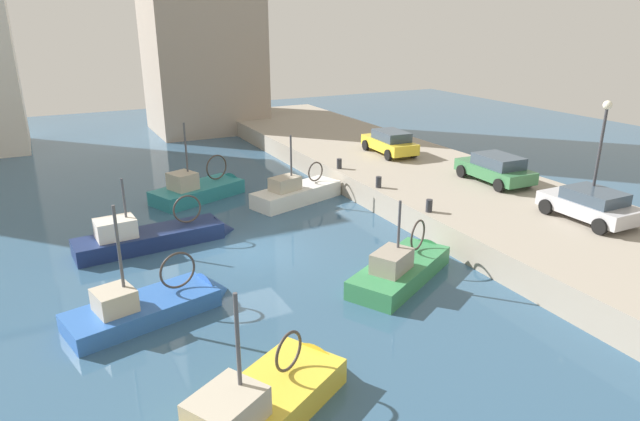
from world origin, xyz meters
TOP-DOWN VIEW (x-y plane):
  - water_surface at (0.00, 0.00)m, footprint 80.00×80.00m
  - quay_wall at (11.50, 0.00)m, footprint 9.00×56.00m
  - fishing_boat_white at (4.60, 5.16)m, footprint 5.92×3.23m
  - fishing_boat_teal at (0.22, 8.05)m, footprint 5.91×3.88m
  - fishing_boat_yellow at (-3.37, -9.58)m, footprint 6.48×4.77m
  - fishing_boat_green at (4.24, -4.71)m, footprint 5.82×4.24m
  - fishing_boat_navy at (-3.35, 2.51)m, footprint 6.91×2.12m
  - fishing_boat_blue at (-4.55, -3.30)m, footprint 5.72×3.01m
  - parked_car_silver at (12.54, -5.81)m, footprint 2.08×3.84m
  - parked_car_green at (13.08, 0.12)m, footprint 2.16×4.18m
  - parked_car_yellow at (11.72, 7.60)m, footprint 2.15×4.25m
  - mooring_bollard_south at (7.35, -2.00)m, footprint 0.28×0.28m
  - mooring_bollard_mid at (7.35, 2.00)m, footprint 0.28×0.28m
  - mooring_bollard_north at (7.35, 6.00)m, footprint 0.28×0.28m
  - quay_streetlamp at (13.00, -5.50)m, footprint 0.36×0.36m

SIDE VIEW (x-z plane):
  - water_surface at x=0.00m, z-range 0.00..0.00m
  - fishing_boat_blue at x=-4.55m, z-range -2.29..2.49m
  - fishing_boat_white at x=4.60m, z-range -2.08..2.29m
  - fishing_boat_green at x=4.24m, z-range -1.88..2.09m
  - fishing_boat_yellow at x=-3.37m, z-range -2.17..2.40m
  - fishing_boat_teal at x=0.22m, z-range -2.40..2.64m
  - fishing_boat_navy at x=-3.35m, z-range -1.80..2.04m
  - quay_wall at x=11.50m, z-range 0.00..1.20m
  - mooring_bollard_south at x=7.35m, z-range 1.20..1.75m
  - mooring_bollard_mid at x=7.35m, z-range 1.20..1.75m
  - mooring_bollard_north at x=7.35m, z-range 1.20..1.75m
  - parked_car_silver at x=12.54m, z-range 1.23..2.56m
  - parked_car_green at x=13.08m, z-range 1.22..2.63m
  - parked_car_yellow at x=11.72m, z-range 1.22..2.65m
  - quay_streetlamp at x=13.00m, z-range 2.04..6.87m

